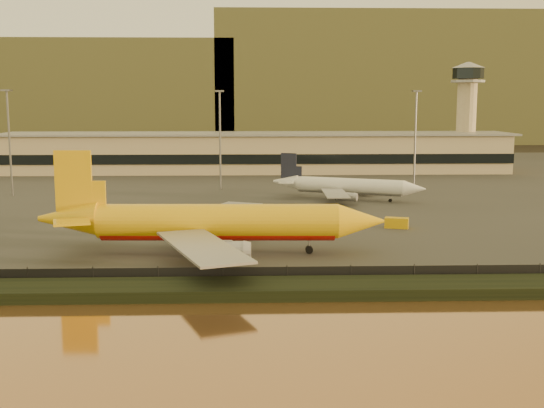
{
  "coord_description": "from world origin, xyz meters",
  "views": [
    {
      "loc": [
        -2.7,
        -95.54,
        22.75
      ],
      "look_at": [
        1.0,
        12.0,
        6.55
      ],
      "focal_mm": 45.0,
      "sensor_mm": 36.0,
      "label": 1
    }
  ],
  "objects": [
    {
      "name": "ground",
      "position": [
        0.0,
        0.0,
        0.0
      ],
      "size": [
        900.0,
        900.0,
        0.0
      ],
      "primitive_type": "plane",
      "color": "black",
      "rests_on": "ground"
    },
    {
      "name": "tarmac",
      "position": [
        0.0,
        95.0,
        0.1
      ],
      "size": [
        320.0,
        220.0,
        0.2
      ],
      "primitive_type": "cube",
      "color": "#2D2D2D",
      "rests_on": "ground"
    },
    {
      "name": "embankment",
      "position": [
        0.0,
        -17.0,
        0.7
      ],
      "size": [
        320.0,
        7.0,
        1.4
      ],
      "primitive_type": "cube",
      "color": "black",
      "rests_on": "ground"
    },
    {
      "name": "gse_vehicle_white",
      "position": [
        -20.63,
        28.83,
        1.1
      ],
      "size": [
        4.16,
        2.21,
        1.8
      ],
      "primitive_type": "cube",
      "rotation": [
        0.0,
        0.0,
        -0.11
      ],
      "color": "white",
      "rests_on": "tarmac"
    },
    {
      "name": "distant_hills",
      "position": [
        -20.74,
        340.0,
        31.39
      ],
      "size": [
        470.0,
        160.0,
        70.0
      ],
      "color": "brown",
      "rests_on": "ground"
    },
    {
      "name": "control_tower",
      "position": [
        70.0,
        131.0,
        21.66
      ],
      "size": [
        11.2,
        11.2,
        35.5
      ],
      "color": "tan",
      "rests_on": "tarmac"
    },
    {
      "name": "apron_light_masts",
      "position": [
        15.0,
        75.0,
        15.7
      ],
      "size": [
        152.2,
        12.2,
        25.4
      ],
      "color": "slate",
      "rests_on": "tarmac"
    },
    {
      "name": "white_narrowbody_jet",
      "position": [
        19.99,
        60.32,
        3.32
      ],
      "size": [
        34.69,
        32.77,
        10.45
      ],
      "rotation": [
        0.0,
        0.0,
        -0.4
      ],
      "color": "white",
      "rests_on": "tarmac"
    },
    {
      "name": "perimeter_fence",
      "position": [
        0.0,
        -13.0,
        1.3
      ],
      "size": [
        300.0,
        0.05,
        2.2
      ],
      "primitive_type": "cube",
      "color": "black",
      "rests_on": "tarmac"
    },
    {
      "name": "dhl_cargo_jet",
      "position": [
        -8.26,
        4.73,
        4.82
      ],
      "size": [
        51.73,
        50.75,
        15.48
      ],
      "rotation": [
        0.0,
        0.0,
        -0.03
      ],
      "color": "#EBB00C",
      "rests_on": "tarmac"
    },
    {
      "name": "terminal_building",
      "position": [
        -14.52,
        125.55,
        6.25
      ],
      "size": [
        202.0,
        25.0,
        12.6
      ],
      "color": "tan",
      "rests_on": "tarmac"
    },
    {
      "name": "gse_vehicle_yellow",
      "position": [
        23.9,
        24.37,
        1.14
      ],
      "size": [
        4.54,
        3.04,
        1.88
      ],
      "primitive_type": "cube",
      "rotation": [
        0.0,
        0.0,
        -0.3
      ],
      "color": "#EBB00C",
      "rests_on": "tarmac"
    }
  ]
}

